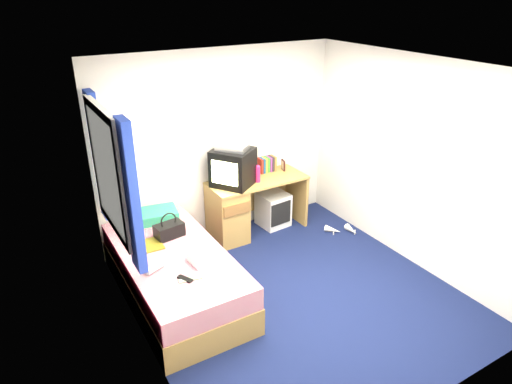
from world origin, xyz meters
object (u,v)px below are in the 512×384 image
storage_cube (273,209)px  water_bottle (155,268)px  magazine (152,245)px  desk (239,207)px  crt_tv (233,167)px  handbag (169,230)px  pillow (154,215)px  picture_frame (283,165)px  towel (204,257)px  aerosol_can (248,173)px  remote_control (185,279)px  pink_water_bottle (258,174)px  vcr (233,147)px  bed (175,275)px  white_heels (342,230)px  colour_swatch_fan (190,279)px

storage_cube → water_bottle: water_bottle is taller
magazine → desk: bearing=22.2°
storage_cube → magazine: 2.00m
crt_tv → handbag: bearing=-100.0°
pillow → magazine: size_ratio=1.89×
picture_frame → magazine: (-2.10, -0.64, -0.27)m
storage_cube → towel: 1.94m
desk → magazine: 1.46m
aerosol_can → remote_control: size_ratio=1.14×
desk → handbag: size_ratio=3.93×
aerosol_can → water_bottle: aerosol_can is taller
water_bottle → handbag: bearing=56.7°
storage_cube → pink_water_bottle: bearing=-167.0°
vcr → pink_water_bottle: size_ratio=1.81×
bed → storage_cube: bed is taller
picture_frame → towel: size_ratio=0.51×
crt_tv → water_bottle: size_ratio=3.15×
crt_tv → vcr: vcr is taller
aerosol_can → remote_control: 1.99m
aerosol_can → remote_control: (-1.45, -1.33, -0.29)m
picture_frame → storage_cube: bearing=-142.3°
magazine → crt_tv: bearing=23.3°
bed → remote_control: 0.58m
pink_water_bottle → handbag: bearing=-164.1°
desk → towel: desk is taller
pillow → storage_cube: 1.72m
handbag → magazine: 0.26m
pink_water_bottle → water_bottle: pink_water_bottle is taller
picture_frame → white_heels: bearing=-41.6°
picture_frame → aerosol_can: aerosol_can is taller
desk → towel: size_ratio=4.73×
magazine → white_heels: (2.57, -0.11, -0.51)m
crt_tv → pink_water_bottle: size_ratio=3.07×
white_heels → colour_swatch_fan: bearing=-164.9°
desk → white_heels: (1.22, -0.66, -0.37)m
picture_frame → colour_swatch_fan: size_ratio=0.64×
pillow → colour_swatch_fan: (-0.11, -1.31, -0.05)m
pillow → crt_tv: (1.06, 0.02, 0.39)m
picture_frame → handbag: bearing=-146.8°
desk → water_bottle: (-1.48, -1.02, 0.17)m
aerosol_can → remote_control: bearing=-137.4°
magazine → storage_cube: bearing=16.5°
pillow → handbag: size_ratio=1.60×
bed → aerosol_can: bearing=31.3°
handbag → desk: bearing=14.6°
desk → aerosol_can: bearing=10.0°
water_bottle → vcr: bearing=36.0°
pillow → remote_control: 1.30m
storage_cube → crt_tv: 0.97m
picture_frame → white_heels: (0.47, -0.76, -0.78)m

